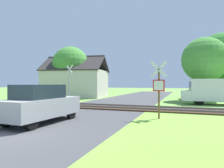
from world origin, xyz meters
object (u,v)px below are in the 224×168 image
object	(u,v)px
stop_sign_near	(159,86)
tree_left	(71,65)
tree_far	(221,58)
parked_car	(41,104)
house	(76,83)
mail_truck	(214,90)
tree_right	(205,60)
crossing_sign_far	(69,81)

from	to	relation	value
stop_sign_near	tree_left	bearing A→B (deg)	-39.78
tree_far	parked_car	size ratio (longest dim) A/B	2.00
house	tree_left	world-z (taller)	tree_left
stop_sign_near	mail_truck	size ratio (longest dim) A/B	0.59
tree_left	parked_car	bearing A→B (deg)	-62.49
stop_sign_near	mail_truck	distance (m)	9.54
mail_truck	parked_car	size ratio (longest dim) A/B	1.25
tree_left	tree_right	xyz separation A→B (m)	(16.60, -0.44, -0.04)
house	parked_car	size ratio (longest dim) A/B	2.21
crossing_sign_far	tree_right	bearing A→B (deg)	43.18
crossing_sign_far	tree_far	size ratio (longest dim) A/B	0.45
tree_right	parked_car	distance (m)	17.95
tree_left	parked_car	distance (m)	18.36
house	tree_far	bearing A→B (deg)	3.23
crossing_sign_far	mail_truck	world-z (taller)	crossing_sign_far
stop_sign_near	tree_far	bearing A→B (deg)	-103.07
house	tree_right	world-z (taller)	tree_right
stop_sign_near	tree_left	distance (m)	18.87
stop_sign_near	tree_right	distance (m)	13.30
stop_sign_near	mail_truck	world-z (taller)	stop_sign_near
crossing_sign_far	tree_right	xyz separation A→B (m)	(12.41, 6.56, 2.28)
tree_far	stop_sign_near	bearing A→B (deg)	-107.66
parked_car	mail_truck	bearing A→B (deg)	55.86
crossing_sign_far	tree_left	size ratio (longest dim) A/B	0.53
crossing_sign_far	parked_car	xyz separation A→B (m)	(4.13, -8.98, -1.18)
crossing_sign_far	mail_truck	size ratio (longest dim) A/B	0.71
tree_far	tree_left	distance (m)	19.37
crossing_sign_far	mail_truck	bearing A→B (deg)	27.42
stop_sign_near	mail_truck	xyz separation A→B (m)	(3.63, 8.80, -0.45)
tree_left	tree_right	bearing A→B (deg)	-1.52
mail_truck	parked_car	xyz separation A→B (m)	(-8.66, -11.73, -0.34)
tree_right	crossing_sign_far	bearing A→B (deg)	-152.13
house	stop_sign_near	bearing A→B (deg)	-54.77
stop_sign_near	tree_right	size ratio (longest dim) A/B	0.45
crossing_sign_far	house	distance (m)	8.50
house	tree_right	distance (m)	16.35
house	tree_left	distance (m)	2.55
tree_far	tree_left	xyz separation A→B (m)	(-18.88, -4.30, -0.64)
house	mail_truck	xyz separation A→B (m)	(16.52, -4.89, -0.73)
tree_left	mail_truck	size ratio (longest dim) A/B	1.36
stop_sign_near	parked_car	size ratio (longest dim) A/B	0.74
tree_left	tree_right	world-z (taller)	tree_left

